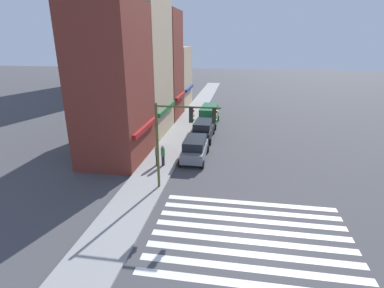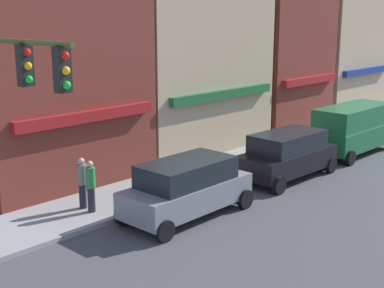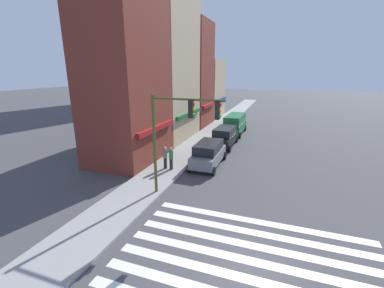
{
  "view_description": "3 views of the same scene",
  "coord_description": "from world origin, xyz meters",
  "px_view_note": "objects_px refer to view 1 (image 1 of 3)",
  "views": [
    {
      "loc": [
        -14.06,
        0.98,
        10.09
      ],
      "look_at": [
        4.62,
        4.0,
        3.5
      ],
      "focal_mm": 28.0,
      "sensor_mm": 36.0,
      "label": 1
    },
    {
      "loc": [
        -1.62,
        -7.01,
        6.58
      ],
      "look_at": [
        12.18,
        6.0,
        2.0
      ],
      "focal_mm": 50.0,
      "sensor_mm": 36.0,
      "label": 2
    },
    {
      "loc": [
        -8.58,
        -0.71,
        7.54
      ],
      "look_at": [
        4.62,
        4.0,
        3.5
      ],
      "focal_mm": 24.0,
      "sensor_mm": 36.0,
      "label": 3
    }
  ],
  "objects_px": {
    "suv_grey": "(195,148)",
    "pedestrian_grey_coat": "(157,155)",
    "suv_black": "(203,129)",
    "pedestrian_green_top": "(163,155)",
    "traffic_signal": "(180,129)",
    "van_green": "(209,115)"
  },
  "relations": [
    {
      "from": "suv_grey",
      "to": "pedestrian_green_top",
      "type": "distance_m",
      "value": 3.2
    },
    {
      "from": "van_green",
      "to": "pedestrian_green_top",
      "type": "distance_m",
      "value": 14.01
    },
    {
      "from": "van_green",
      "to": "pedestrian_green_top",
      "type": "relative_size",
      "value": 2.85
    },
    {
      "from": "suv_grey",
      "to": "van_green",
      "type": "distance_m",
      "value": 11.65
    },
    {
      "from": "suv_black",
      "to": "traffic_signal",
      "type": "bearing_deg",
      "value": -179.2
    },
    {
      "from": "pedestrian_green_top",
      "to": "pedestrian_grey_coat",
      "type": "xyz_separation_m",
      "value": [
        0.02,
        0.5,
        0.0
      ]
    },
    {
      "from": "suv_grey",
      "to": "van_green",
      "type": "xyz_separation_m",
      "value": [
        11.65,
        -0.0,
        0.25
      ]
    },
    {
      "from": "traffic_signal",
      "to": "suv_grey",
      "type": "distance_m",
      "value": 6.86
    },
    {
      "from": "pedestrian_green_top",
      "to": "pedestrian_grey_coat",
      "type": "height_order",
      "value": "same"
    },
    {
      "from": "pedestrian_green_top",
      "to": "pedestrian_grey_coat",
      "type": "bearing_deg",
      "value": 59.56
    },
    {
      "from": "traffic_signal",
      "to": "pedestrian_grey_coat",
      "type": "height_order",
      "value": "traffic_signal"
    },
    {
      "from": "suv_black",
      "to": "pedestrian_green_top",
      "type": "distance_m",
      "value": 8.46
    },
    {
      "from": "pedestrian_green_top",
      "to": "van_green",
      "type": "bearing_deg",
      "value": -38.19
    },
    {
      "from": "suv_black",
      "to": "pedestrian_grey_coat",
      "type": "distance_m",
      "value": 8.6
    },
    {
      "from": "van_green",
      "to": "pedestrian_grey_coat",
      "type": "height_order",
      "value": "van_green"
    },
    {
      "from": "suv_grey",
      "to": "pedestrian_green_top",
      "type": "bearing_deg",
      "value": 132.0
    },
    {
      "from": "traffic_signal",
      "to": "suv_black",
      "type": "xyz_separation_m",
      "value": [
        11.9,
        -0.13,
        -3.44
      ]
    },
    {
      "from": "suv_black",
      "to": "pedestrian_green_top",
      "type": "height_order",
      "value": "suv_black"
    },
    {
      "from": "suv_grey",
      "to": "pedestrian_grey_coat",
      "type": "height_order",
      "value": "suv_grey"
    },
    {
      "from": "traffic_signal",
      "to": "van_green",
      "type": "xyz_separation_m",
      "value": [
        17.58,
        -0.13,
        -3.19
      ]
    },
    {
      "from": "suv_black",
      "to": "pedestrian_green_top",
      "type": "bearing_deg",
      "value": 165.27
    },
    {
      "from": "van_green",
      "to": "suv_black",
      "type": "bearing_deg",
      "value": -178.86
    }
  ]
}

